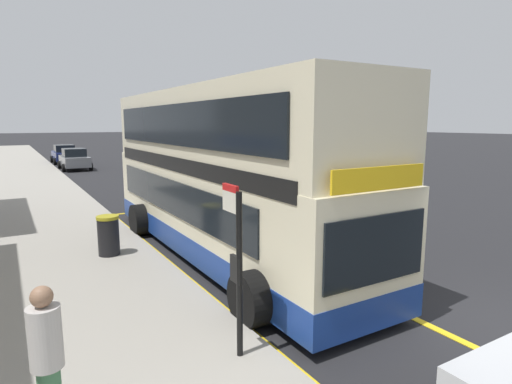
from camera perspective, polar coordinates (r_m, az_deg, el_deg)
ground_plane at (r=36.32m, az=-19.13°, el=3.26°), size 260.00×260.00×0.00m
pavement_near at (r=35.57m, az=-30.23°, el=2.50°), size 6.00×76.00×0.14m
double_decker_bus at (r=11.22m, az=-4.99°, el=1.73°), size 3.15×11.14×4.40m
bus_bay_markings at (r=11.29m, az=-4.15°, el=-8.95°), size 2.98×14.20×0.01m
bus_stop_sign at (r=6.15m, az=-2.64°, el=-8.65°), size 0.09×0.51×2.53m
parked_car_grey_far at (r=34.95m, az=-23.39°, el=4.10°), size 2.09×4.20×1.62m
parked_car_teal_behind at (r=29.07m, az=-10.33°, el=3.81°), size 2.09×4.20×1.62m
parked_car_navy_across at (r=40.87m, az=-24.51°, el=4.69°), size 2.09×4.20×1.62m
pedestrian_waiting_near_sign at (r=5.26m, az=-26.47°, el=-19.46°), size 0.34×0.34×1.75m
litter_bin at (r=11.62m, az=-19.37°, el=-5.56°), size 0.57×0.57×1.04m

